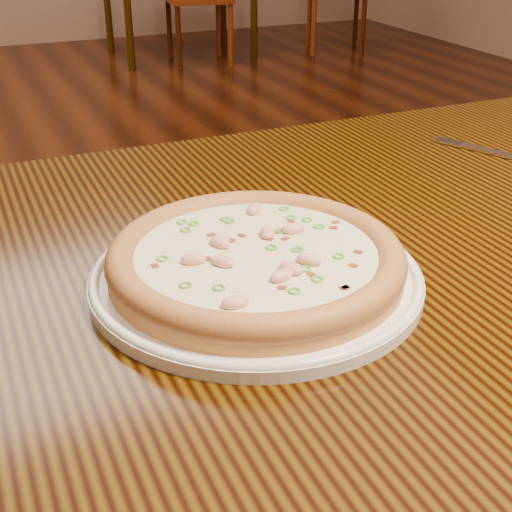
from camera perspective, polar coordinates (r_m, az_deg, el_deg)
name	(u,v)px	position (r m, az deg, el deg)	size (l,w,h in m)	color
ground	(118,363)	(1.90, -10.95, -8.39)	(9.00, 9.00, 0.00)	black
hero_table	(334,318)	(0.83, 6.27, -4.97)	(1.20, 0.80, 0.75)	black
plate	(256,276)	(0.69, 0.00, -1.58)	(0.32, 0.32, 0.02)	white
pizza	(256,259)	(0.68, 0.00, -0.22)	(0.28, 0.28, 0.03)	#CD8B47
fork	(492,152)	(1.09, 18.37, 7.91)	(0.09, 0.17, 0.00)	silver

